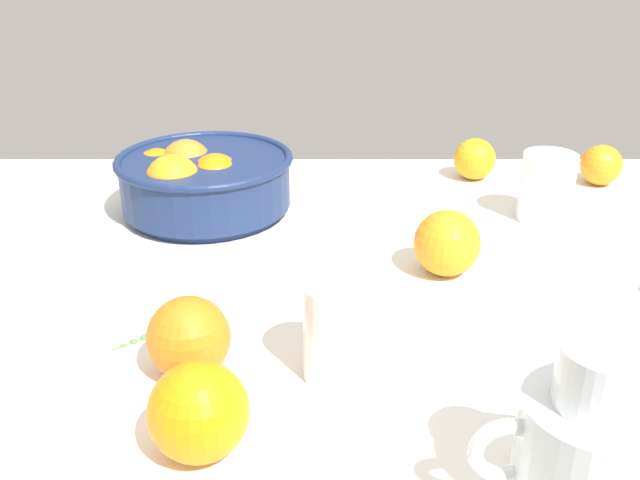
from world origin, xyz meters
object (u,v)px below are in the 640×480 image
at_px(juice_pitcher, 585,457).
at_px(loose_orange_3, 602,165).
at_px(loose_orange_1, 475,159).
at_px(juice_glass, 339,337).
at_px(fruit_bowl, 202,180).
at_px(loose_orange_2, 447,243).
at_px(loose_orange_0, 199,412).
at_px(second_glass, 546,190).
at_px(loose_orange_4, 189,337).

height_order(juice_pitcher, loose_orange_3, juice_pitcher).
bearing_deg(loose_orange_1, juice_glass, -113.62).
relative_size(fruit_bowl, loose_orange_2, 3.17).
height_order(fruit_bowl, loose_orange_0, fruit_bowl).
distance_m(juice_pitcher, juice_glass, 0.25).
xyz_separation_m(juice_pitcher, loose_orange_1, (0.07, 0.76, -0.02)).
relative_size(juice_glass, loose_orange_3, 1.50).
bearing_deg(loose_orange_2, juice_glass, -123.13).
bearing_deg(juice_pitcher, loose_orange_0, 167.76).
bearing_deg(loose_orange_0, second_glass, 48.87).
bearing_deg(loose_orange_1, fruit_bowl, -161.63).
bearing_deg(loose_orange_3, loose_orange_4, -138.40).
bearing_deg(second_glass, loose_orange_3, 46.96).
xyz_separation_m(fruit_bowl, loose_orange_0, (0.08, -0.54, -0.01)).
bearing_deg(fruit_bowl, loose_orange_1, 18.37).
distance_m(fruit_bowl, loose_orange_4, 0.43).
bearing_deg(fruit_bowl, second_glass, -3.20).
bearing_deg(loose_orange_4, second_glass, 39.80).
bearing_deg(loose_orange_2, juice_pitcher, -84.86).
distance_m(second_glass, loose_orange_0, 0.68).
bearing_deg(second_glass, loose_orange_1, 111.33).
distance_m(loose_orange_1, loose_orange_4, 0.70).
distance_m(loose_orange_2, loose_orange_3, 0.46).
relative_size(second_glass, loose_orange_0, 1.20).
height_order(juice_pitcher, loose_orange_1, juice_pitcher).
bearing_deg(loose_orange_3, loose_orange_2, -134.30).
relative_size(second_glass, loose_orange_3, 1.50).
bearing_deg(loose_orange_4, juice_pitcher, -28.71).
relative_size(second_glass, loose_orange_4, 1.24).
distance_m(fruit_bowl, juice_glass, 0.47).
xyz_separation_m(juice_glass, loose_orange_1, (0.25, 0.58, -0.01)).
xyz_separation_m(juice_pitcher, juice_glass, (-0.18, 0.18, -0.01)).
relative_size(juice_pitcher, loose_orange_2, 1.85).
bearing_deg(loose_orange_4, loose_orange_1, 54.97).
xyz_separation_m(loose_orange_3, loose_orange_4, (-0.62, -0.55, 0.01)).
xyz_separation_m(fruit_bowl, loose_orange_4, (0.05, -0.42, -0.01)).
distance_m(juice_glass, loose_orange_0, 0.17).
bearing_deg(loose_orange_2, second_glass, 44.67).
xyz_separation_m(loose_orange_1, loose_orange_4, (-0.40, -0.58, 0.01)).
bearing_deg(loose_orange_1, loose_orange_2, -106.94).
bearing_deg(loose_orange_1, loose_orange_4, -125.03).
bearing_deg(juice_glass, loose_orange_0, -137.47).
height_order(loose_orange_0, loose_orange_1, loose_orange_0).
height_order(juice_pitcher, second_glass, juice_pitcher).
height_order(fruit_bowl, juice_glass, fruit_bowl).
xyz_separation_m(juice_pitcher, loose_orange_2, (-0.04, 0.40, -0.01)).
relative_size(loose_orange_2, loose_orange_3, 1.23).
bearing_deg(loose_orange_1, juice_pitcher, -95.54).
bearing_deg(juice_glass, loose_orange_2, 56.87).
xyz_separation_m(fruit_bowl, loose_orange_3, (0.67, 0.12, -0.02)).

